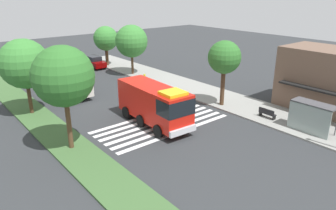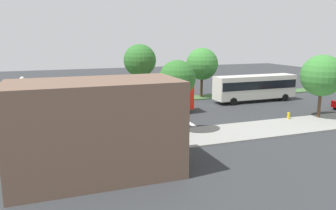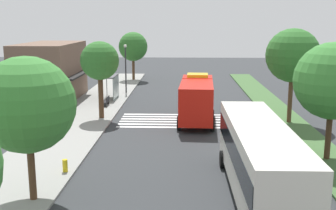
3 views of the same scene
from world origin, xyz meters
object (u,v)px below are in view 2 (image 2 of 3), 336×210
at_px(transit_bus, 255,86).
at_px(bench_near_shelter, 124,134).
at_px(bus_stop_shelter, 75,123).
at_px(sidewalk_tree_center, 177,79).
at_px(street_lamp, 24,105).
at_px(sidewalk_tree_west, 322,76).
at_px(median_tree_west, 140,61).
at_px(fire_hydrant, 289,116).
at_px(fire_truck, 154,97).
at_px(median_tree_far_west, 202,64).

relative_size(transit_bus, bench_near_shelter, 7.32).
bearing_deg(bus_stop_shelter, sidewalk_tree_center, -176.71).
bearing_deg(transit_bus, bus_stop_shelter, -155.98).
relative_size(street_lamp, sidewalk_tree_center, 0.85).
height_order(street_lamp, sidewalk_tree_west, sidewalk_tree_west).
height_order(street_lamp, median_tree_west, median_tree_west).
bearing_deg(fire_hydrant, sidewalk_tree_west, 171.99).
bearing_deg(street_lamp, transit_bus, -160.10).
height_order(bus_stop_shelter, street_lamp, street_lamp).
relative_size(bus_stop_shelter, sidewalk_tree_center, 0.53).
relative_size(sidewalk_tree_center, fire_hydrant, 9.35).
distance_m(bench_near_shelter, sidewalk_tree_center, 6.71).
bearing_deg(fire_hydrant, street_lamp, 0.22).
height_order(bus_stop_shelter, median_tree_west, median_tree_west).
bearing_deg(fire_truck, sidewalk_tree_center, 89.66).
bearing_deg(transit_bus, street_lamp, -160.42).
bearing_deg(bus_stop_shelter, fire_truck, -137.55).
relative_size(fire_truck, bus_stop_shelter, 2.39).
distance_m(fire_truck, transit_bus, 15.35).
xyz_separation_m(fire_truck, street_lamp, (13.10, 7.77, 1.43)).
bearing_deg(bench_near_shelter, transit_bus, -151.65).
height_order(transit_bus, bus_stop_shelter, transit_bus).
bearing_deg(bench_near_shelter, bus_stop_shelter, 0.10).
height_order(sidewalk_tree_west, median_tree_far_west, median_tree_far_west).
distance_m(fire_truck, median_tree_west, 8.42).
bearing_deg(median_tree_far_west, fire_truck, 38.32).
height_order(median_tree_far_west, fire_hydrant, median_tree_far_west).
bearing_deg(street_lamp, sidewalk_tree_west, 179.21).
distance_m(sidewalk_tree_west, median_tree_far_west, 17.01).
xyz_separation_m(transit_bus, bus_stop_shelter, (24.64, 11.15, -0.23)).
distance_m(sidewalk_tree_center, median_tree_far_west, 18.73).
relative_size(median_tree_far_west, fire_hydrant, 10.06).
bearing_deg(median_tree_far_west, sidewalk_tree_west, 111.92).
bearing_deg(fire_truck, bench_near_shelter, 60.58).
bearing_deg(sidewalk_tree_center, bus_stop_shelter, 3.29).
distance_m(bus_stop_shelter, bench_near_shelter, 4.20).
distance_m(bus_stop_shelter, fire_hydrant, 21.99).
bearing_deg(median_tree_west, median_tree_far_west, 180.00).
bearing_deg(sidewalk_tree_west, fire_hydrant, -8.01).
distance_m(bench_near_shelter, sidewalk_tree_west, 21.86).
bearing_deg(transit_bus, median_tree_west, 160.35).
distance_m(bench_near_shelter, street_lamp, 8.18).
xyz_separation_m(sidewalk_tree_west, median_tree_west, (15.52, -15.78, 0.94)).
bearing_deg(bench_near_shelter, median_tree_far_west, -132.88).
xyz_separation_m(bench_near_shelter, median_tree_far_west, (-15.13, -16.29, 4.30)).
xyz_separation_m(bus_stop_shelter, bench_near_shelter, (-4.00, -0.01, -1.30)).
bearing_deg(street_lamp, bench_near_shelter, 173.16).
bearing_deg(sidewalk_tree_center, transit_bus, -145.76).
xyz_separation_m(bench_near_shelter, street_lamp, (7.60, -0.91, 2.86)).
distance_m(fire_truck, sidewalk_tree_center, 8.70).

